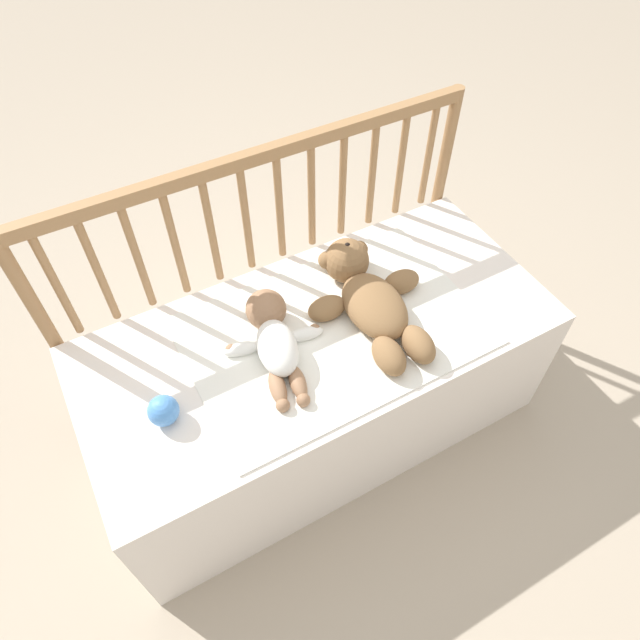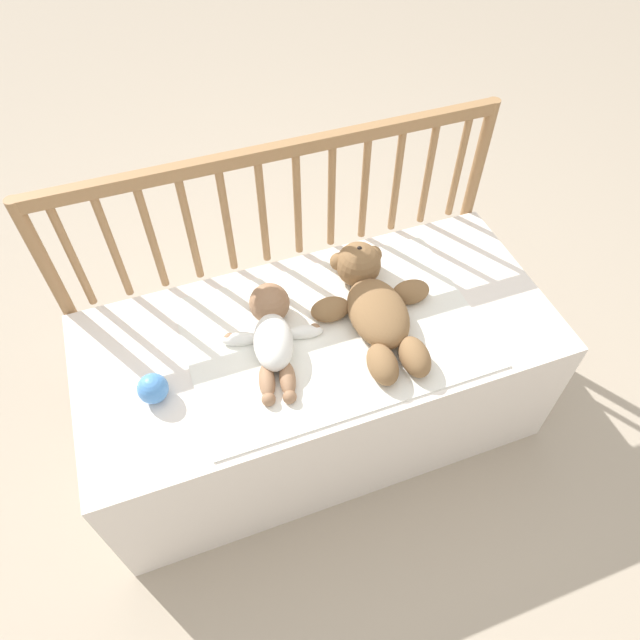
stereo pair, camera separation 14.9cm
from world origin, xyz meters
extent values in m
plane|color=tan|center=(0.00, 0.00, 0.00)|extent=(12.00, 12.00, 0.00)
cube|color=white|center=(0.00, 0.00, 0.23)|extent=(1.30, 0.59, 0.46)
cylinder|color=#997047|center=(-0.63, 0.32, 0.42)|extent=(0.04, 0.04, 0.84)
cylinder|color=#997047|center=(0.63, 0.32, 0.42)|extent=(0.04, 0.04, 0.84)
cube|color=#997047|center=(0.00, 0.32, 0.83)|extent=(1.26, 0.03, 0.04)
cylinder|color=#997047|center=(-0.56, 0.32, 0.63)|extent=(0.02, 0.02, 0.34)
cylinder|color=#997047|center=(-0.46, 0.32, 0.63)|extent=(0.02, 0.02, 0.34)
cylinder|color=#997047|center=(-0.36, 0.32, 0.63)|extent=(0.02, 0.02, 0.34)
cylinder|color=#997047|center=(-0.26, 0.32, 0.63)|extent=(0.02, 0.02, 0.34)
cylinder|color=#997047|center=(-0.15, 0.32, 0.63)|extent=(0.02, 0.02, 0.34)
cylinder|color=#997047|center=(-0.05, 0.32, 0.63)|extent=(0.02, 0.02, 0.34)
cylinder|color=#997047|center=(0.05, 0.32, 0.63)|extent=(0.02, 0.02, 0.34)
cylinder|color=#997047|center=(0.15, 0.32, 0.63)|extent=(0.02, 0.02, 0.34)
cylinder|color=#997047|center=(0.26, 0.32, 0.63)|extent=(0.02, 0.02, 0.34)
cylinder|color=#997047|center=(0.36, 0.32, 0.63)|extent=(0.02, 0.02, 0.34)
cylinder|color=#997047|center=(0.46, 0.32, 0.63)|extent=(0.02, 0.02, 0.34)
cylinder|color=#997047|center=(0.56, 0.32, 0.63)|extent=(0.02, 0.02, 0.34)
cube|color=white|center=(0.04, -0.02, 0.47)|extent=(0.78, 0.52, 0.01)
ellipsoid|color=olive|center=(0.16, -0.02, 0.51)|extent=(0.17, 0.25, 0.09)
sphere|color=olive|center=(0.17, 0.14, 0.53)|extent=(0.13, 0.13, 0.13)
sphere|color=tan|center=(0.17, 0.14, 0.56)|extent=(0.05, 0.05, 0.05)
sphere|color=black|center=(0.17, 0.14, 0.58)|extent=(0.02, 0.02, 0.02)
sphere|color=olive|center=(0.12, 0.17, 0.53)|extent=(0.05, 0.05, 0.05)
sphere|color=olive|center=(0.22, 0.16, 0.53)|extent=(0.05, 0.05, 0.05)
ellipsoid|color=olive|center=(0.05, 0.04, 0.50)|extent=(0.11, 0.08, 0.07)
ellipsoid|color=olive|center=(0.28, 0.02, 0.50)|extent=(0.11, 0.08, 0.07)
ellipsoid|color=olive|center=(0.10, -0.18, 0.50)|extent=(0.08, 0.13, 0.08)
ellipsoid|color=olive|center=(0.19, -0.18, 0.50)|extent=(0.08, 0.13, 0.08)
ellipsoid|color=white|center=(-0.13, -0.02, 0.51)|extent=(0.14, 0.19, 0.09)
sphere|color=#936B4C|center=(-0.11, 0.10, 0.52)|extent=(0.11, 0.11, 0.11)
ellipsoid|color=white|center=(-0.20, 0.03, 0.48)|extent=(0.11, 0.06, 0.04)
ellipsoid|color=white|center=(-0.04, 0.00, 0.48)|extent=(0.11, 0.06, 0.04)
sphere|color=#936B4C|center=(-0.23, 0.05, 0.48)|extent=(0.03, 0.03, 0.03)
sphere|color=#936B4C|center=(-0.01, 0.00, 0.48)|extent=(0.03, 0.03, 0.03)
ellipsoid|color=#936B4C|center=(-0.18, -0.12, 0.48)|extent=(0.06, 0.11, 0.04)
ellipsoid|color=#936B4C|center=(-0.13, -0.13, 0.48)|extent=(0.06, 0.11, 0.04)
sphere|color=#936B4C|center=(-0.19, -0.17, 0.48)|extent=(0.03, 0.03, 0.03)
sphere|color=#936B4C|center=(-0.14, -0.18, 0.48)|extent=(0.03, 0.03, 0.03)
sphere|color=#4C8CDB|center=(-0.45, -0.05, 0.50)|extent=(0.08, 0.08, 0.08)
camera|label=1|loc=(-0.46, -0.83, 1.67)|focal=32.00mm
camera|label=2|loc=(-0.32, -0.89, 1.67)|focal=32.00mm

